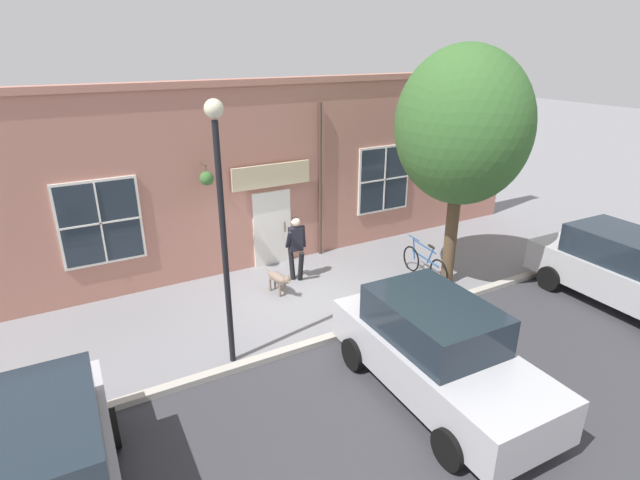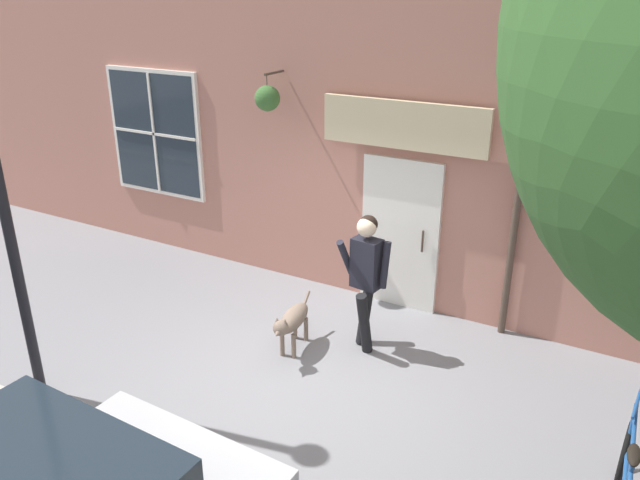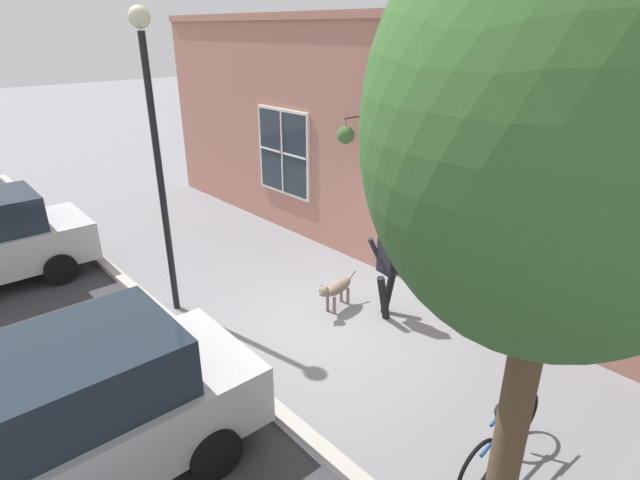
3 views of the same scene
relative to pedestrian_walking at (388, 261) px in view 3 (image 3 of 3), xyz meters
The scene contains 8 objects.
ground_plane 1.44m from the pedestrian_walking, 20.70° to the right, with size 90.00×90.00×0.00m, color gray.
storefront_facade 2.05m from the pedestrian_walking, 166.45° to the right, with size 0.95×18.00×4.97m.
pedestrian_walking is the anchor object (origin of this frame).
dog_on_leash 1.09m from the pedestrian_walking, 56.16° to the right, with size 1.10×0.37×0.63m.
street_tree_by_curb 4.81m from the pedestrian_walking, 59.29° to the left, with size 3.31×2.98×5.82m.
leaning_bicycle 3.44m from the pedestrian_walking, 63.43° to the left, with size 1.74×0.14×1.00m.
parked_car_mid_block 5.25m from the pedestrian_walking, ahead, with size 4.35×2.04×1.75m.
street_lamp 4.33m from the pedestrian_walking, 46.28° to the right, with size 0.32×0.32×4.96m.
Camera 3 is at (5.02, 5.16, 4.66)m, focal length 28.00 mm.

